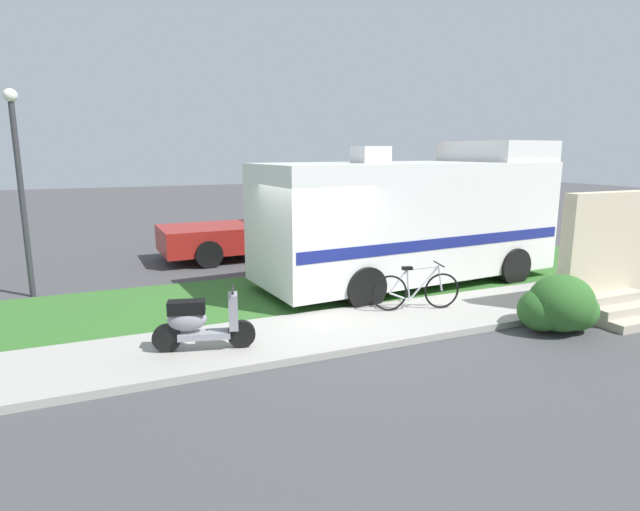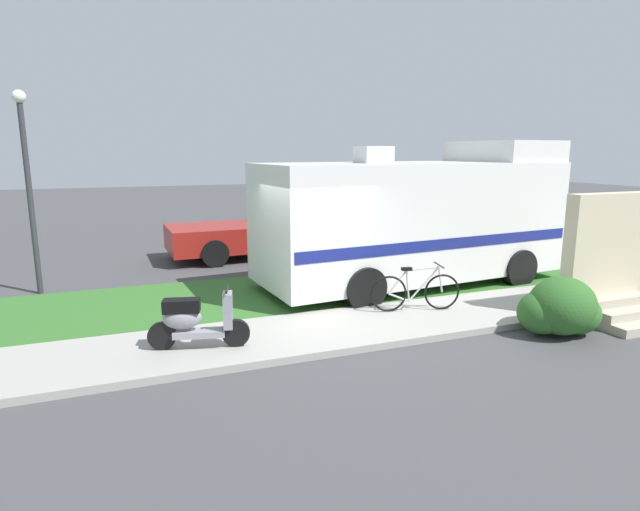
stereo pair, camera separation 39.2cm
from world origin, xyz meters
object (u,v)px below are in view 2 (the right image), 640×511
at_px(bottle_green, 590,286).
at_px(street_lamp_post, 27,174).
at_px(motorhome_rv, 416,218).
at_px(bottle_spare, 540,299).
at_px(pickup_truck_near, 276,224).
at_px(bicycle, 415,291).
at_px(scooter, 195,320).

xyz_separation_m(bottle_green, street_lamp_post, (-11.41, 4.63, 2.45)).
distance_m(motorhome_rv, bottle_spare, 3.30).
bearing_deg(pickup_truck_near, bicycle, -83.58).
height_order(scooter, pickup_truck_near, pickup_truck_near).
bearing_deg(pickup_truck_near, street_lamp_post, -158.92).
distance_m(scooter, street_lamp_post, 6.03).
relative_size(scooter, bottle_spare, 6.43).
xyz_separation_m(bicycle, bottle_spare, (2.59, -0.55, -0.29)).
bearing_deg(bicycle, pickup_truck_near, 96.42).
relative_size(bottle_green, bottle_spare, 1.01).
distance_m(motorhome_rv, pickup_truck_near, 5.22).
height_order(bicycle, bottle_spare, bicycle).
bearing_deg(bottle_spare, bottle_green, 12.53).
bearing_deg(bicycle, street_lamp_post, 147.52).
distance_m(scooter, bottle_green, 8.64).
bearing_deg(street_lamp_post, motorhome_rv, -15.85).
xyz_separation_m(pickup_truck_near, street_lamp_post, (-6.26, -2.41, 1.72)).
distance_m(bicycle, bottle_spare, 2.66).
xyz_separation_m(bottle_green, bottle_spare, (-1.79, -0.40, -0.00)).
bearing_deg(motorhome_rv, pickup_truck_near, 113.05).
relative_size(bottle_spare, street_lamp_post, 0.05).
relative_size(scooter, bicycle, 0.90).
relative_size(scooter, pickup_truck_near, 0.29).
height_order(bottle_green, street_lamp_post, street_lamp_post).
height_order(bottle_spare, street_lamp_post, street_lamp_post).
relative_size(motorhome_rv, street_lamp_post, 1.67).
xyz_separation_m(pickup_truck_near, bottle_spare, (3.36, -7.44, -0.73)).
bearing_deg(scooter, motorhome_rv, 25.02).
xyz_separation_m(pickup_truck_near, bottle_green, (5.15, -7.04, -0.72)).
distance_m(bottle_spare, street_lamp_post, 11.13).
bearing_deg(pickup_truck_near, bottle_spare, -65.67).
bearing_deg(bottle_spare, motorhome_rv, 116.54).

